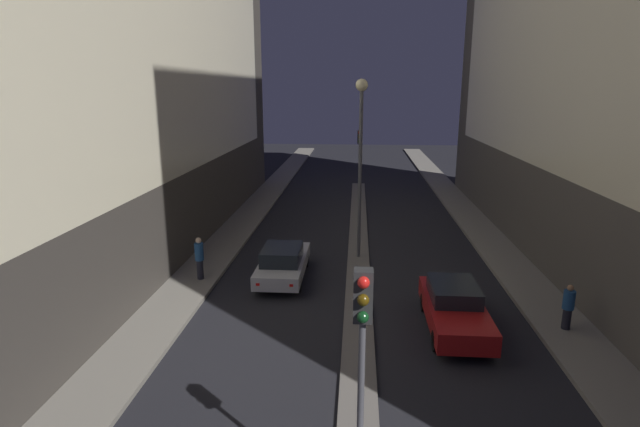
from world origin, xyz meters
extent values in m
cube|color=#66605B|center=(0.00, 18.43, 0.05)|extent=(1.00, 34.86, 0.11)
cylinder|color=#4C4C51|center=(0.00, 2.62, 2.08)|extent=(0.12, 0.12, 3.95)
cube|color=#2D2D2D|center=(0.00, 2.62, 4.50)|extent=(0.32, 0.28, 0.90)
sphere|color=red|center=(0.00, 2.44, 4.80)|extent=(0.20, 0.20, 0.20)
sphere|color=#4C380A|center=(0.00, 2.44, 4.50)|extent=(0.20, 0.20, 0.20)
sphere|color=#0F3D19|center=(0.00, 2.44, 4.20)|extent=(0.20, 0.20, 0.20)
cylinder|color=#4C4C51|center=(0.00, 29.83, 2.08)|extent=(0.12, 0.12, 3.95)
cube|color=#2D2D2D|center=(0.00, 29.83, 4.50)|extent=(0.32, 0.28, 0.90)
sphere|color=red|center=(0.00, 29.65, 4.80)|extent=(0.20, 0.20, 0.20)
sphere|color=#4C380A|center=(0.00, 29.65, 4.50)|extent=(0.20, 0.20, 0.20)
sphere|color=#0F3D19|center=(0.00, 29.65, 4.20)|extent=(0.20, 0.20, 0.20)
cylinder|color=#4C4C51|center=(0.00, 17.34, 3.93)|extent=(0.16, 0.16, 7.65)
sphere|color=#F9EAB2|center=(0.00, 17.34, 7.92)|extent=(0.54, 0.54, 0.54)
cube|color=#B2B2B7|center=(-3.15, 14.60, 0.60)|extent=(1.82, 4.60, 0.55)
cube|color=black|center=(-3.15, 14.26, 1.17)|extent=(1.55, 2.07, 0.60)
cube|color=red|center=(-3.79, 12.30, 0.62)|extent=(0.14, 0.04, 0.10)
cube|color=red|center=(-2.52, 12.30, 0.62)|extent=(0.14, 0.04, 0.10)
cylinder|color=black|center=(-3.95, 16.03, 0.32)|extent=(0.22, 0.64, 0.64)
cylinder|color=black|center=(-2.35, 16.03, 0.32)|extent=(0.22, 0.64, 0.64)
cylinder|color=black|center=(-3.95, 13.18, 0.32)|extent=(0.22, 0.64, 0.64)
cylinder|color=black|center=(-2.35, 13.18, 0.32)|extent=(0.22, 0.64, 0.64)
cube|color=maroon|center=(3.15, 10.41, 0.65)|extent=(1.80, 4.57, 0.66)
cube|color=black|center=(3.15, 10.75, 1.24)|extent=(1.53, 2.06, 0.51)
cube|color=red|center=(2.52, 12.69, 0.68)|extent=(0.14, 0.04, 0.10)
cube|color=red|center=(3.78, 12.69, 0.68)|extent=(0.14, 0.04, 0.10)
cylinder|color=black|center=(2.36, 11.82, 0.32)|extent=(0.22, 0.64, 0.64)
cylinder|color=black|center=(3.94, 11.82, 0.32)|extent=(0.22, 0.64, 0.64)
cylinder|color=black|center=(2.36, 8.99, 0.32)|extent=(0.22, 0.64, 0.64)
cylinder|color=black|center=(3.94, 8.99, 0.32)|extent=(0.22, 0.64, 0.64)
cylinder|color=black|center=(-6.50, 13.87, 0.56)|extent=(0.27, 0.27, 0.81)
cylinder|color=navy|center=(-6.50, 13.87, 1.33)|extent=(0.36, 0.36, 0.72)
sphere|color=beige|center=(-6.50, 13.87, 1.81)|extent=(0.24, 0.24, 0.24)
cylinder|color=black|center=(6.77, 10.47, 0.50)|extent=(0.27, 0.27, 0.70)
cylinder|color=navy|center=(6.77, 10.47, 1.16)|extent=(0.36, 0.36, 0.62)
sphere|color=#9E704C|center=(6.77, 10.47, 1.58)|extent=(0.20, 0.20, 0.20)
camera|label=1|loc=(-0.14, -5.00, 7.81)|focal=28.00mm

